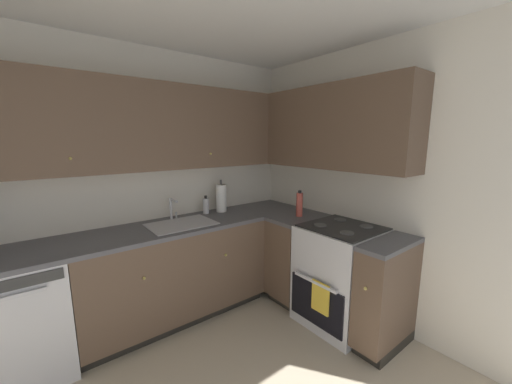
{
  "coord_description": "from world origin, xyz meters",
  "views": [
    {
      "loc": [
        -0.52,
        -1.29,
        1.65
      ],
      "look_at": [
        0.96,
        0.59,
        1.21
      ],
      "focal_mm": 20.43,
      "sensor_mm": 36.0,
      "label": 1
    }
  ],
  "objects": [
    {
      "name": "wall_back",
      "position": [
        0.0,
        1.47,
        1.23
      ],
      "size": [
        3.82,
        0.05,
        2.45
      ],
      "primitive_type": "cube",
      "color": "silver",
      "rests_on": "ground_plane"
    },
    {
      "name": "wall_right",
      "position": [
        1.88,
        0.0,
        1.23
      ],
      "size": [
        0.05,
        2.99,
        2.45
      ],
      "primitive_type": "cube",
      "color": "silver",
      "rests_on": "ground_plane"
    },
    {
      "name": "dishwasher",
      "position": [
        -0.69,
        1.14,
        0.43
      ],
      "size": [
        0.6,
        0.63,
        0.85
      ],
      "color": "silver",
      "rests_on": "ground_plane"
    },
    {
      "name": "lower_cabinets_back",
      "position": [
        0.44,
        1.15,
        0.43
      ],
      "size": [
        1.65,
        0.62,
        0.85
      ],
      "color": "brown",
      "rests_on": "ground_plane"
    },
    {
      "name": "countertop_back",
      "position": [
        0.43,
        1.14,
        0.87
      ],
      "size": [
        2.85,
        0.6,
        0.03
      ],
      "primitive_type": "cube",
      "color": "#4C4C51",
      "rests_on": "lower_cabinets_back"
    },
    {
      "name": "lower_cabinets_right",
      "position": [
        1.56,
        0.29,
        0.43
      ],
      "size": [
        0.62,
        1.24,
        0.85
      ],
      "color": "brown",
      "rests_on": "ground_plane"
    },
    {
      "name": "countertop_right",
      "position": [
        1.56,
        0.29,
        0.87
      ],
      "size": [
        0.6,
        1.24,
        0.03
      ],
      "color": "#4C4C51",
      "rests_on": "lower_cabinets_right"
    },
    {
      "name": "oven_range",
      "position": [
        1.58,
        0.15,
        0.45
      ],
      "size": [
        0.68,
        0.62,
        1.04
      ],
      "color": "silver",
      "rests_on": "ground_plane"
    },
    {
      "name": "upper_cabinets_back",
      "position": [
        0.27,
        1.28,
        1.75
      ],
      "size": [
        2.53,
        0.34,
        0.74
      ],
      "color": "brown"
    },
    {
      "name": "upper_cabinets_right",
      "position": [
        1.7,
        0.55,
        1.75
      ],
      "size": [
        0.32,
        1.79,
        0.74
      ],
      "color": "brown"
    },
    {
      "name": "sink",
      "position": [
        0.51,
        1.11,
        0.85
      ],
      "size": [
        0.57,
        0.4,
        0.1
      ],
      "color": "#B7B7BC",
      "rests_on": "countertop_back"
    },
    {
      "name": "faucet",
      "position": [
        0.52,
        1.32,
        1.01
      ],
      "size": [
        0.07,
        0.16,
        0.2
      ],
      "color": "silver",
      "rests_on": "countertop_back"
    },
    {
      "name": "soap_bottle",
      "position": [
        0.88,
        1.32,
        0.97
      ],
      "size": [
        0.06,
        0.06,
        0.19
      ],
      "color": "silver",
      "rests_on": "countertop_back"
    },
    {
      "name": "paper_towel_roll",
      "position": [
        1.05,
        1.3,
        1.04
      ],
      "size": [
        0.11,
        0.11,
        0.35
      ],
      "color": "white",
      "rests_on": "countertop_back"
    },
    {
      "name": "oil_bottle",
      "position": [
        1.56,
        0.66,
        1.01
      ],
      "size": [
        0.06,
        0.06,
        0.26
      ],
      "color": "#BF4C3F",
      "rests_on": "countertop_right"
    }
  ]
}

